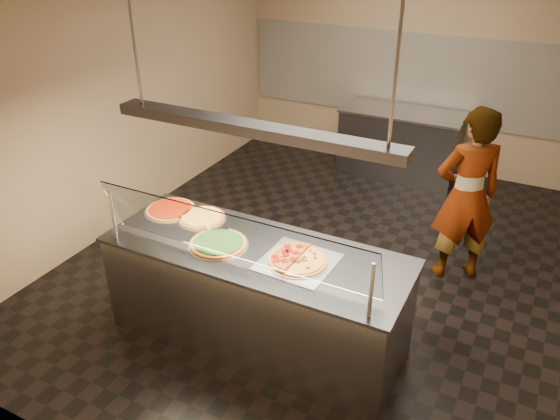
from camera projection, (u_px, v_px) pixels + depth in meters
The scene contains 19 objects.
ground at pixel (326, 260), 5.93m from camera, with size 5.00×6.00×0.02m, color black.
wall_back at pixel (415, 62), 7.57m from camera, with size 5.00×0.02×3.00m, color tan.
wall_front at pixel (113, 304), 2.86m from camera, with size 5.00×0.02×3.00m, color tan.
wall_left at pixel (128, 94), 6.22m from camera, with size 0.02×6.00×3.00m, color tan.
tile_band at pixel (412, 77), 7.64m from camera, with size 4.90×0.02×1.20m, color silver.
serving_counter at pixel (257, 295), 4.61m from camera, with size 2.52×0.94×0.93m.
sneeze_guard at pixel (232, 237), 3.98m from camera, with size 2.28×0.18×0.54m.
perforated_tray at pixel (298, 261), 4.22m from camera, with size 0.57×0.57×0.01m.
half_pizza_pepperoni at pixel (285, 255), 4.25m from camera, with size 0.25×0.46×0.05m.
half_pizza_sausage at pixel (311, 263), 4.17m from camera, with size 0.25×0.46×0.04m.
pizza_spinach at pixel (219, 243), 4.43m from camera, with size 0.50×0.50×0.03m.
pizza_cheese at pixel (202, 217), 4.82m from camera, with size 0.43×0.43×0.03m.
pizza_tomato at pixel (171, 209), 4.95m from camera, with size 0.47×0.47×0.03m.
pizza_spatula at pixel (213, 228), 4.63m from camera, with size 0.29×0.17×0.02m.
prep_table at pixel (400, 143), 7.69m from camera, with size 1.65×0.74×0.93m.
worker at pixel (466, 196), 5.27m from camera, with size 0.66×0.43×1.80m, color #37323C.
heat_lamp_housing at pixel (252, 129), 3.90m from camera, with size 2.30×0.18×0.08m, color #3E3E44.
lamp_rod_left at pixel (134, 38), 4.04m from camera, with size 0.02×0.02×1.01m, color #B7B7BC.
lamp_rod_right at pixel (396, 68), 3.24m from camera, with size 0.02×0.02×1.01m, color #B7B7BC.
Camera 1 is at (1.82, -4.64, 3.30)m, focal length 35.00 mm.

